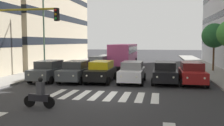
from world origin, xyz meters
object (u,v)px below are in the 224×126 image
object	(u,v)px
car_2	(132,72)
car_5	(49,71)
car_1	(165,72)
motorcycle_with_rider	(40,95)
car_4	(76,71)
bus_behind_traffic	(124,53)
traffic_light_gantry	(10,35)
street_lamp_right	(49,25)
car_0	(192,73)
car_3	(101,71)
street_tree_2	(214,36)
car_row2_0	(98,64)

from	to	relation	value
car_2	car_5	bearing A→B (deg)	4.41
car_1	car_5	world-z (taller)	same
motorcycle_with_rider	car_4	bearing A→B (deg)	-83.17
car_4	bus_behind_traffic	xyz separation A→B (m)	(-2.11, -13.34, 0.97)
traffic_light_gantry	street_lamp_right	bearing A→B (deg)	-78.74
car_0	car_3	distance (m)	7.29
street_lamp_right	street_tree_2	xyz separation A→B (m)	(-16.83, -5.51, -1.02)
car_2	motorcycle_with_rider	distance (m)	9.30
bus_behind_traffic	traffic_light_gantry	distance (m)	19.41
car_2	car_3	world-z (taller)	same
street_lamp_right	car_row2_0	bearing A→B (deg)	-143.06
traffic_light_gantry	motorcycle_with_rider	bearing A→B (deg)	141.03
car_2	street_lamp_right	distance (m)	10.31
street_lamp_right	street_tree_2	distance (m)	17.74
traffic_light_gantry	car_2	bearing A→B (deg)	-140.28
car_3	car_5	bearing A→B (deg)	5.52
car_4	car_row2_0	world-z (taller)	same
car_0	car_5	bearing A→B (deg)	3.76
street_lamp_right	street_tree_2	bearing A→B (deg)	-161.89
car_row2_0	car_5	bearing A→B (deg)	70.55
car_3	car_4	distance (m)	2.12
car_0	street_lamp_right	world-z (taller)	street_lamp_right
motorcycle_with_rider	street_lamp_right	size ratio (longest dim) A/B	0.21
car_1	street_tree_2	size ratio (longest dim) A/B	0.85
car_row2_0	bus_behind_traffic	distance (m)	6.83
bus_behind_traffic	street_tree_2	bearing A→B (deg)	158.57
street_tree_2	street_lamp_right	bearing A→B (deg)	18.11
bus_behind_traffic	motorcycle_with_rider	xyz separation A→B (m)	(1.13, 21.48, -1.21)
car_2	car_3	distance (m)	2.58
car_1	street_lamp_right	world-z (taller)	street_lamp_right
car_3	street_tree_2	size ratio (longest dim) A/B	0.85
car_1	car_4	size ratio (longest dim) A/B	1.00
car_row2_0	street_lamp_right	size ratio (longest dim) A/B	0.56
car_1	traffic_light_gantry	distance (m)	11.73
car_5	street_tree_2	size ratio (longest dim) A/B	0.85
car_2	car_0	bearing A→B (deg)	-177.21
car_4	car_5	size ratio (longest dim) A/B	1.00
car_3	car_row2_0	bearing A→B (deg)	-73.05
bus_behind_traffic	traffic_light_gantry	world-z (taller)	traffic_light_gantry
car_4	bus_behind_traffic	bearing A→B (deg)	-98.97
motorcycle_with_rider	street_tree_2	xyz separation A→B (m)	(-11.70, -17.34, 3.35)
car_5	traffic_light_gantry	distance (m)	6.01
bus_behind_traffic	traffic_light_gantry	xyz separation A→B (m)	(4.45, 18.80, 1.87)
car_row2_0	motorcycle_with_rider	xyz separation A→B (m)	(-0.89, 15.03, -0.24)
car_1	car_row2_0	xyz separation A→B (m)	(7.20, -6.27, 0.00)
car_5	street_tree_2	world-z (taller)	street_tree_2
car_0	car_5	size ratio (longest dim) A/B	1.00
street_lamp_right	car_2	bearing A→B (deg)	159.49
car_2	car_4	world-z (taller)	same
car_0	street_tree_2	world-z (taller)	street_tree_2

